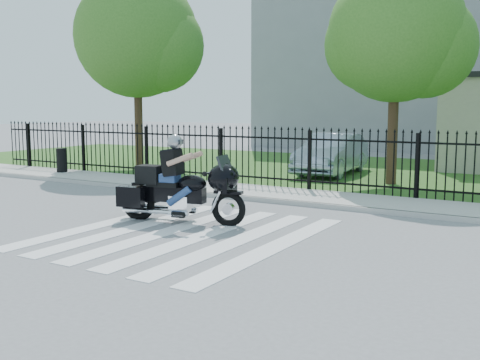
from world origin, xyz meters
The scene contains 12 objects.
ground centered at (0.00, 0.00, 0.00)m, with size 120.00×120.00×0.00m, color slate.
crosswalk centered at (0.00, 0.00, 0.01)m, with size 5.00×5.50×0.01m, color silver, non-canonical shape.
sidewalk centered at (0.00, 5.00, 0.06)m, with size 40.00×2.00×0.12m, color #ADAAA3.
curb centered at (0.00, 4.00, 0.06)m, with size 40.00×0.12×0.12m, color #ADAAA3.
grass_strip centered at (0.00, 12.00, 0.01)m, with size 40.00×12.00×0.02m, color #2C581E.
iron_fence centered at (0.00, 6.00, 0.90)m, with size 26.00×0.04×1.80m.
tree_left centered at (-8.50, 8.50, 5.17)m, with size 4.80×4.80×7.58m.
tree_mid centered at (1.50, 9.00, 4.67)m, with size 4.20×4.20×6.78m.
building_tall centered at (-3.00, 26.00, 6.00)m, with size 15.00×10.00×12.00m, color gray.
motorcycle_rider centered at (-0.79, 0.86, 0.79)m, with size 2.90×1.30×1.93m.
parked_car centered at (-1.08, 10.39, 0.76)m, with size 1.56×4.46×1.47m, color #97A7BE.
litter_bin centered at (-9.33, 5.27, 0.55)m, with size 0.38×0.38×0.85m, color black.
Camera 1 is at (6.45, -8.65, 2.50)m, focal length 42.00 mm.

